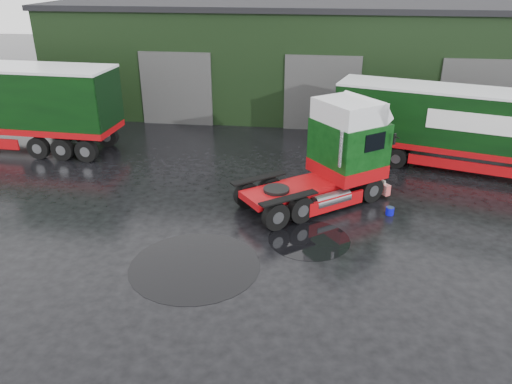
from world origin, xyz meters
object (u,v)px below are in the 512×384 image
wash_bucket (390,211)px  lorry_right (459,130)px  warehouse (324,53)px  hero_tractor (311,157)px  tree_back_b (428,27)px  tree_back_a (229,11)px

wash_bucket → lorry_right: bearing=56.7°
lorry_right → warehouse: bearing=-135.0°
hero_tractor → tree_back_b: (8.21, 25.50, 1.83)m
warehouse → wash_bucket: warehouse is taller
warehouse → tree_back_b: size_ratio=4.32×
warehouse → hero_tractor: bearing=-90.8°
hero_tractor → tree_back_a: size_ratio=0.65×
lorry_right → wash_bucket: lorry_right is taller
lorry_right → wash_bucket: 6.18m
tree_back_a → tree_back_b: bearing=0.0°
warehouse → lorry_right: bearing=-61.4°
lorry_right → tree_back_a: (-14.00, 21.00, 2.96)m
lorry_right → tree_back_a: 25.41m
wash_bucket → tree_back_b: bearing=78.5°
warehouse → wash_bucket: 16.49m
hero_tractor → tree_back_b: tree_back_b is taller
warehouse → tree_back_a: tree_back_a is taller
tree_back_a → tree_back_b: tree_back_a is taller
tree_back_a → hero_tractor: bearing=-73.0°
warehouse → tree_back_b: bearing=51.3°
wash_bucket → tree_back_a: size_ratio=0.03×
warehouse → tree_back_b: tree_back_b is taller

